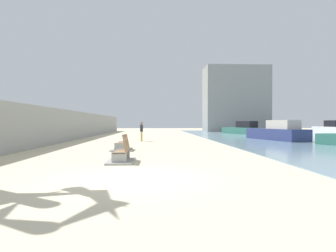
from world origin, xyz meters
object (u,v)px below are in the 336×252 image
at_px(bench_near, 122,156).
at_px(person_walking, 142,130).
at_px(boat_nearest, 277,132).
at_px(boat_outer, 331,129).
at_px(boat_far_left, 243,129).
at_px(bench_far, 122,146).

xyz_separation_m(bench_near, person_walking, (0.22, 13.60, 0.81)).
bearing_deg(boat_nearest, boat_outer, 44.75).
relative_size(bench_near, person_walking, 1.18).
bearing_deg(boat_outer, person_walking, -150.85).
height_order(bench_near, person_walking, person_walking).
bearing_deg(boat_far_left, boat_outer, 0.89).
distance_m(bench_near, person_walking, 13.63).
distance_m(bench_near, boat_nearest, 19.66).
xyz_separation_m(bench_near, boat_outer, (27.56, 28.85, 0.55)).
distance_m(person_walking, boat_nearest, 12.99).
distance_m(person_walking, boat_far_left, 20.56).
bearing_deg(boat_outer, bench_near, -133.69).
xyz_separation_m(bench_near, boat_nearest, (13.17, 14.58, 0.52)).
height_order(bench_far, person_walking, person_walking).
relative_size(bench_far, boat_outer, 0.35).
height_order(boat_outer, boat_nearest, boat_outer).
bearing_deg(boat_far_left, person_walking, -132.97).
height_order(boat_outer, boat_far_left, boat_outer).
distance_m(person_walking, boat_outer, 31.31).
relative_size(bench_far, boat_nearest, 0.28).
bearing_deg(bench_near, boat_nearest, 47.92).
bearing_deg(person_walking, boat_outer, 29.15).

